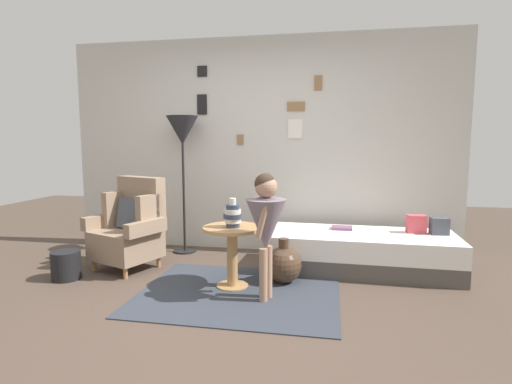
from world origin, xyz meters
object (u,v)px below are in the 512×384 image
at_px(person_child, 266,220).
at_px(demijohn_near, 283,265).
at_px(daybed, 362,252).
at_px(side_table, 232,245).
at_px(armchair, 131,227).
at_px(vase_striped, 233,215).
at_px(magazine_basket, 66,265).
at_px(floor_lamp, 182,136).
at_px(book_on_daybed, 342,228).

distance_m(person_child, demijohn_near, 0.69).
distance_m(daybed, side_table, 1.44).
distance_m(armchair, side_table, 1.27).
height_order(daybed, vase_striped, vase_striped).
height_order(person_child, magazine_basket, person_child).
bearing_deg(floor_lamp, person_child, -47.22).
relative_size(side_table, book_on_daybed, 2.61).
distance_m(armchair, demijohn_near, 1.70).
bearing_deg(magazine_basket, vase_striped, 2.38).
height_order(floor_lamp, magazine_basket, floor_lamp).
distance_m(floor_lamp, demijohn_near, 2.01).
xyz_separation_m(side_table, demijohn_near, (0.46, 0.20, -0.23)).
relative_size(daybed, side_table, 3.34).
relative_size(armchair, magazine_basket, 3.46).
bearing_deg(side_table, person_child, -35.01).
distance_m(side_table, demijohn_near, 0.55).
distance_m(vase_striped, magazine_basket, 1.77).
relative_size(vase_striped, person_child, 0.25).
distance_m(demijohn_near, magazine_basket, 2.14).
relative_size(daybed, book_on_daybed, 8.73).
bearing_deg(book_on_daybed, floor_lamp, 174.13).
relative_size(book_on_daybed, demijohn_near, 0.51).
xyz_separation_m(daybed, side_table, (-1.22, -0.73, 0.21)).
distance_m(floor_lamp, book_on_daybed, 2.14).
distance_m(armchair, magazine_basket, 0.72).
relative_size(floor_lamp, person_child, 1.52).
bearing_deg(book_on_daybed, magazine_basket, -160.05).
bearing_deg(armchair, book_on_daybed, 12.72).
bearing_deg(magazine_basket, side_table, 3.09).
relative_size(side_table, demijohn_near, 1.32).
distance_m(vase_striped, floor_lamp, 1.59).
bearing_deg(demijohn_near, vase_striped, -153.17).
xyz_separation_m(demijohn_near, magazine_basket, (-2.12, -0.29, -0.04)).
relative_size(armchair, vase_striped, 3.62).
bearing_deg(vase_striped, side_table, 128.41).
distance_m(vase_striped, demijohn_near, 0.71).
xyz_separation_m(person_child, demijohn_near, (0.10, 0.46, -0.51)).
xyz_separation_m(daybed, magazine_basket, (-2.88, -0.82, -0.06)).
bearing_deg(side_table, daybed, 30.98).
bearing_deg(book_on_daybed, person_child, -119.97).
bearing_deg(book_on_daybed, daybed, -35.85).
height_order(side_table, magazine_basket, side_table).
distance_m(daybed, vase_striped, 1.50).
relative_size(armchair, book_on_daybed, 4.41).
height_order(book_on_daybed, demijohn_near, demijohn_near).
relative_size(person_child, magazine_basket, 3.90).
relative_size(armchair, demijohn_near, 2.23).
bearing_deg(side_table, armchair, 162.54).
height_order(side_table, demijohn_near, side_table).
height_order(armchair, magazine_basket, armchair).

